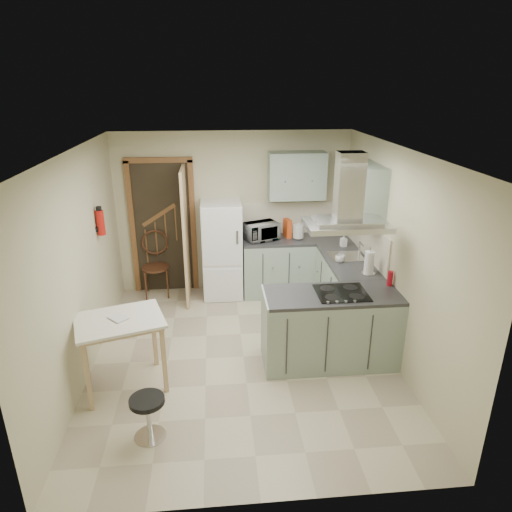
{
  "coord_description": "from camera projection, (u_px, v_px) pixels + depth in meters",
  "views": [
    {
      "loc": [
        -0.29,
        -4.79,
        3.18
      ],
      "look_at": [
        0.2,
        0.45,
        1.15
      ],
      "focal_mm": 32.0,
      "sensor_mm": 36.0,
      "label": 1
    }
  ],
  "objects": [
    {
      "name": "book",
      "position": [
        112.0,
        317.0,
        4.73
      ],
      "size": [
        0.25,
        0.25,
        0.09
      ],
      "primitive_type": "imported",
      "rotation": [
        0.0,
        0.0,
        0.77
      ],
      "color": "#A24136",
      "rests_on": "drop_leaf_table"
    },
    {
      "name": "paper_towel",
      "position": [
        369.0,
        262.0,
        5.7
      ],
      "size": [
        0.16,
        0.16,
        0.31
      ],
      "primitive_type": "cylinder",
      "rotation": [
        0.0,
        0.0,
        -0.39
      ],
      "color": "silver",
      "rests_on": "counter_right"
    },
    {
      "name": "counter_right",
      "position": [
        341.0,
        281.0,
        6.64
      ],
      "size": [
        0.6,
        1.95,
        0.9
      ],
      "primitive_type": "cube",
      "color": "#9EB2A0",
      "rests_on": "floor"
    },
    {
      "name": "stool",
      "position": [
        149.0,
        418.0,
        4.28
      ],
      "size": [
        0.39,
        0.39,
        0.44
      ],
      "primitive_type": "cylinder",
      "rotation": [
        0.0,
        0.0,
        -0.21
      ],
      "color": "black",
      "rests_on": "floor"
    },
    {
      "name": "extractor_hood",
      "position": [
        347.0,
        225.0,
        4.93
      ],
      "size": [
        0.9,
        0.55,
        0.1
      ],
      "primitive_type": "cube",
      "color": "silver",
      "rests_on": "ceiling"
    },
    {
      "name": "right_wall",
      "position": [
        396.0,
        257.0,
        5.33
      ],
      "size": [
        0.0,
        4.2,
        4.2
      ],
      "primitive_type": "plane",
      "rotation": [
        1.57,
        0.0,
        -1.57
      ],
      "color": "#BCB792",
      "rests_on": "floor"
    },
    {
      "name": "wall_cabinet_right",
      "position": [
        363.0,
        191.0,
        5.89
      ],
      "size": [
        0.35,
        0.9,
        0.7
      ],
      "primitive_type": "cube",
      "color": "#9EB2A0",
      "rests_on": "right_wall"
    },
    {
      "name": "ceiling",
      "position": [
        241.0,
        151.0,
        4.72
      ],
      "size": [
        4.2,
        4.2,
        0.0
      ],
      "primitive_type": "plane",
      "rotation": [
        3.14,
        0.0,
        0.0
      ],
      "color": "silver",
      "rests_on": "back_wall"
    },
    {
      "name": "red_bottle",
      "position": [
        390.0,
        278.0,
        5.4
      ],
      "size": [
        0.07,
        0.07,
        0.18
      ],
      "primitive_type": "cylinder",
      "rotation": [
        0.0,
        0.0,
        0.13
      ],
      "color": "#B70F1E",
      "rests_on": "peninsula"
    },
    {
      "name": "hob",
      "position": [
        341.0,
        293.0,
        5.23
      ],
      "size": [
        0.58,
        0.5,
        0.01
      ],
      "primitive_type": "cube",
      "color": "black",
      "rests_on": "peninsula"
    },
    {
      "name": "cup",
      "position": [
        340.0,
        259.0,
        6.11
      ],
      "size": [
        0.13,
        0.13,
        0.1
      ],
      "primitive_type": "imported",
      "rotation": [
        0.0,
        0.0,
        0.05
      ],
      "color": "silver",
      "rests_on": "counter_right"
    },
    {
      "name": "wall_cabinet_back",
      "position": [
        297.0,
        176.0,
        6.83
      ],
      "size": [
        0.85,
        0.35,
        0.7
      ],
      "primitive_type": "cube",
      "color": "#9EB2A0",
      "rests_on": "back_wall"
    },
    {
      "name": "fire_extinguisher",
      "position": [
        100.0,
        223.0,
        5.77
      ],
      "size": [
        0.1,
        0.1,
        0.32
      ],
      "primitive_type": "cylinder",
      "color": "#B2140F",
      "rests_on": "left_wall"
    },
    {
      "name": "bentwood_chair",
      "position": [
        156.0,
        267.0,
        7.08
      ],
      "size": [
        0.45,
        0.45,
        0.93
      ],
      "primitive_type": "cube",
      "rotation": [
        0.0,
        0.0,
        0.1
      ],
      "color": "#502C1A",
      "rests_on": "floor"
    },
    {
      "name": "peninsula",
      "position": [
        331.0,
        328.0,
        5.38
      ],
      "size": [
        1.55,
        0.65,
        0.9
      ],
      "primitive_type": "cube",
      "color": "#9EB2A0",
      "rests_on": "floor"
    },
    {
      "name": "soap_bottle",
      "position": [
        344.0,
        240.0,
        6.68
      ],
      "size": [
        0.09,
        0.09,
        0.18
      ],
      "primitive_type": "imported",
      "rotation": [
        0.0,
        0.0,
        0.14
      ],
      "color": "#A5A4AF",
      "rests_on": "counter_right"
    },
    {
      "name": "kettle",
      "position": [
        298.0,
        231.0,
        6.99
      ],
      "size": [
        0.19,
        0.19,
        0.25
      ],
      "primitive_type": "cylinder",
      "rotation": [
        0.0,
        0.0,
        0.15
      ],
      "color": "silver",
      "rests_on": "counter_back"
    },
    {
      "name": "left_wall",
      "position": [
        79.0,
        268.0,
        5.02
      ],
      "size": [
        0.0,
        4.2,
        4.2
      ],
      "primitive_type": "plane",
      "rotation": [
        1.57,
        0.0,
        1.57
      ],
      "color": "#BCB792",
      "rests_on": "floor"
    },
    {
      "name": "drop_leaf_table",
      "position": [
        123.0,
        353.0,
        4.94
      ],
      "size": [
        1.05,
        0.9,
        0.84
      ],
      "primitive_type": "cube",
      "rotation": [
        0.0,
        0.0,
        0.3
      ],
      "color": "#D9BC85",
      "rests_on": "floor"
    },
    {
      "name": "cereal_box",
      "position": [
        287.0,
        228.0,
        7.06
      ],
      "size": [
        0.11,
        0.2,
        0.28
      ],
      "primitive_type": "cube",
      "rotation": [
        0.0,
        0.0,
        0.2
      ],
      "color": "#C94517",
      "rests_on": "counter_back"
    },
    {
      "name": "floor",
      "position": [
        243.0,
        356.0,
        5.62
      ],
      "size": [
        4.2,
        4.2,
        0.0
      ],
      "primitive_type": "plane",
      "color": "#BAAF90",
      "rests_on": "ground"
    },
    {
      "name": "counter_back",
      "position": [
        277.0,
        266.0,
        7.19
      ],
      "size": [
        1.08,
        0.6,
        0.9
      ],
      "primitive_type": "cube",
      "color": "#9EB2A0",
      "rests_on": "floor"
    },
    {
      "name": "back_wall",
      "position": [
        234.0,
        213.0,
        7.12
      ],
      "size": [
        3.6,
        0.0,
        3.6
      ],
      "primitive_type": "plane",
      "rotation": [
        1.57,
        0.0,
        0.0
      ],
      "color": "#BCB792",
      "rests_on": "floor"
    },
    {
      "name": "microwave",
      "position": [
        261.0,
        231.0,
        6.95
      ],
      "size": [
        0.57,
        0.49,
        0.27
      ],
      "primitive_type": "imported",
      "rotation": [
        0.0,
        0.0,
        0.4
      ],
      "color": "black",
      "rests_on": "counter_back"
    },
    {
      "name": "fridge",
      "position": [
        222.0,
        250.0,
        7.01
      ],
      "size": [
        0.6,
        0.6,
        1.5
      ],
      "primitive_type": "cube",
      "color": "white",
      "rests_on": "floor"
    },
    {
      "name": "doorway",
      "position": [
        163.0,
        228.0,
        7.07
      ],
      "size": [
        1.1,
        0.12,
        2.1
      ],
      "primitive_type": "cube",
      "color": "brown",
      "rests_on": "floor"
    },
    {
      "name": "splashback",
      "position": [
        294.0,
        218.0,
        7.23
      ],
      "size": [
        1.68,
        0.02,
        0.5
      ],
      "primitive_type": "cube",
      "color": "beige",
      "rests_on": "counter_back"
    },
    {
      "name": "sink",
      "position": [
        346.0,
        256.0,
        6.31
      ],
      "size": [
        0.45,
        0.4,
        0.01
      ],
      "primitive_type": "cube",
      "color": "silver",
      "rests_on": "counter_right"
    }
  ]
}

